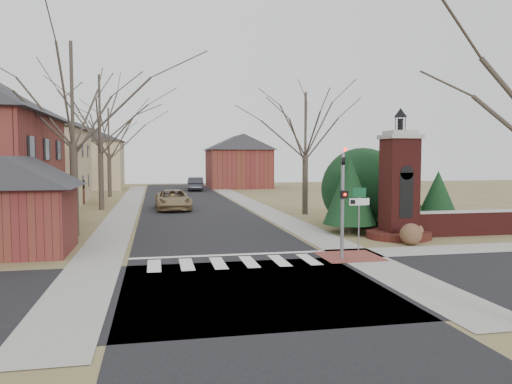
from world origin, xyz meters
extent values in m
plane|color=brown|center=(0.00, 0.00, 0.00)|extent=(120.00, 120.00, 0.00)
cube|color=black|center=(0.00, 22.00, 0.01)|extent=(8.00, 70.00, 0.01)
cube|color=black|center=(0.00, -3.00, 0.01)|extent=(120.00, 8.00, 0.01)
cube|color=silver|center=(0.00, 0.80, 0.01)|extent=(8.00, 2.20, 0.02)
cube|color=silver|center=(0.00, 2.30, 0.01)|extent=(8.00, 0.35, 0.02)
cube|color=gray|center=(5.20, 22.00, 0.01)|extent=(2.00, 60.00, 0.02)
cube|color=gray|center=(-5.20, 22.00, 0.01)|extent=(2.00, 60.00, 0.02)
cube|color=brown|center=(4.80, 1.00, 0.01)|extent=(2.40, 2.40, 0.02)
cylinder|color=slate|center=(4.30, 0.60, 2.10)|extent=(0.14, 0.14, 4.20)
imported|color=black|center=(4.30, 0.60, 4.05)|extent=(0.15, 0.18, 0.90)
sphere|color=#FF0C05|center=(4.30, 0.38, 4.35)|extent=(0.14, 0.14, 0.14)
cube|color=black|center=(4.30, 0.42, 2.60)|extent=(0.28, 0.16, 0.30)
sphere|color=#FF0C05|center=(4.30, 0.33, 2.60)|extent=(0.11, 0.11, 0.11)
cylinder|color=slate|center=(5.60, 2.00, 1.30)|extent=(0.06, 0.06, 2.60)
cube|color=silver|center=(5.60, 1.98, 2.15)|extent=(0.90, 0.03, 0.30)
cube|color=black|center=(5.30, 1.97, 2.15)|extent=(0.22, 0.02, 0.18)
cube|color=#0F4726|center=(5.60, 1.98, 2.55)|extent=(0.60, 0.03, 0.40)
cylinder|color=#4D1816|center=(9.00, 5.00, 0.18)|extent=(3.20, 3.20, 0.36)
cube|color=#4D1816|center=(9.00, 5.00, 2.50)|extent=(1.50, 1.50, 5.00)
cube|color=black|center=(9.00, 4.28, 2.20)|extent=(0.70, 0.10, 2.20)
cube|color=gray|center=(9.00, 5.00, 5.05)|extent=(1.70, 1.70, 0.20)
cube|color=gray|center=(9.00, 5.00, 5.25)|extent=(1.30, 1.30, 0.20)
cylinder|color=black|center=(9.00, 5.00, 5.65)|extent=(0.20, 0.20, 0.60)
cone|color=black|center=(9.00, 5.00, 6.25)|extent=(0.64, 0.64, 0.45)
cube|color=#4D1816|center=(13.50, 5.00, 0.60)|extent=(7.50, 0.40, 1.20)
cube|color=gray|center=(13.50, 5.00, 1.25)|extent=(7.50, 0.50, 0.10)
cube|color=tan|center=(-13.50, 27.00, 3.20)|extent=(9.00, 12.00, 6.40)
cube|color=maroon|center=(-8.50, 4.50, 1.40)|extent=(4.00, 4.00, 2.80)
cube|color=tan|center=(-12.00, 48.00, 3.00)|extent=(10.00, 8.00, 6.00)
cube|color=tan|center=(-14.80, 46.40, 6.99)|extent=(0.75, 0.75, 3.08)
cube|color=maroon|center=(8.00, 48.00, 2.50)|extent=(8.00, 8.00, 5.00)
cube|color=maroon|center=(5.76, 46.40, 5.90)|extent=(0.75, 0.75, 2.80)
cylinder|color=#473D33|center=(7.20, 7.00, 0.25)|extent=(0.20, 0.20, 0.50)
cone|color=black|center=(7.20, 7.00, 2.30)|extent=(2.80, 2.80, 3.60)
cylinder|color=#473D33|center=(10.50, 8.20, 0.25)|extent=(0.20, 0.20, 0.50)
cone|color=black|center=(10.50, 8.20, 2.60)|extent=(3.40, 3.40, 4.20)
cylinder|color=#473D33|center=(12.50, 7.20, 0.25)|extent=(0.20, 0.20, 0.50)
cone|color=black|center=(12.50, 7.20, 1.90)|extent=(2.40, 2.40, 2.80)
sphere|color=black|center=(9.00, 9.50, 2.40)|extent=(4.80, 4.80, 4.80)
cylinder|color=#473D33|center=(-7.00, 9.00, 2.42)|extent=(0.40, 0.40, 4.83)
cylinder|color=#473D33|center=(-7.00, 22.00, 2.52)|extent=(0.40, 0.40, 5.04)
cylinder|color=#473D33|center=(-7.50, 35.00, 2.21)|extent=(0.40, 0.40, 4.41)
cylinder|color=#473D33|center=(7.50, 16.00, 2.10)|extent=(0.40, 0.40, 4.20)
imported|color=#8F754E|center=(-1.60, 20.80, 0.78)|extent=(2.73, 5.66, 1.55)
imported|color=#303237|center=(1.90, 42.70, 0.81)|extent=(2.30, 5.10, 1.62)
sphere|color=brown|center=(8.60, 3.00, 0.51)|extent=(1.01, 1.01, 1.01)
sphere|color=brown|center=(9.73, 4.60, 0.38)|extent=(0.75, 0.75, 0.75)
camera|label=1|loc=(-2.92, -17.88, 4.05)|focal=35.00mm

